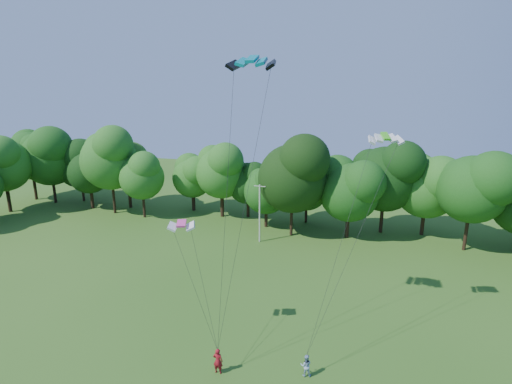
# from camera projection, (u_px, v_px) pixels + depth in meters

# --- Properties ---
(utility_pole) EXTENTS (1.49, 0.19, 7.42)m
(utility_pole) POSITION_uv_depth(u_px,v_px,m) (260.00, 213.00, 49.53)
(utility_pole) COLOR beige
(utility_pole) RESTS_ON ground
(kite_flyer_left) EXTENTS (0.70, 0.47, 1.88)m
(kite_flyer_left) POSITION_uv_depth(u_px,v_px,m) (218.00, 361.00, 27.10)
(kite_flyer_left) COLOR maroon
(kite_flyer_left) RESTS_ON ground
(kite_flyer_right) EXTENTS (0.86, 0.73, 1.58)m
(kite_flyer_right) POSITION_uv_depth(u_px,v_px,m) (306.00, 365.00, 26.88)
(kite_flyer_right) COLOR #95B1CF
(kite_flyer_right) RESTS_ON ground
(kite_teal) EXTENTS (3.24, 1.51, 0.63)m
(kite_teal) POSITION_uv_depth(u_px,v_px,m) (252.00, 59.00, 26.56)
(kite_teal) COLOR #047484
(kite_teal) RESTS_ON ground
(kite_green) EXTENTS (2.59, 1.70, 0.52)m
(kite_green) POSITION_uv_depth(u_px,v_px,m) (385.00, 136.00, 28.48)
(kite_green) COLOR green
(kite_green) RESTS_ON ground
(kite_pink) EXTENTS (2.13, 1.53, 0.34)m
(kite_pink) POSITION_uv_depth(u_px,v_px,m) (181.00, 223.00, 28.54)
(kite_pink) COLOR #E43F97
(kite_pink) RESTS_ON ground
(tree_back_west) EXTENTS (8.21, 8.21, 11.94)m
(tree_back_west) POSITION_uv_depth(u_px,v_px,m) (127.00, 162.00, 62.97)
(tree_back_west) COLOR #361D15
(tree_back_west) RESTS_ON ground
(tree_back_center) EXTENTS (9.71, 9.71, 14.13)m
(tree_back_center) POSITION_uv_depth(u_px,v_px,m) (293.00, 170.00, 50.58)
(tree_back_center) COLOR black
(tree_back_center) RESTS_ON ground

